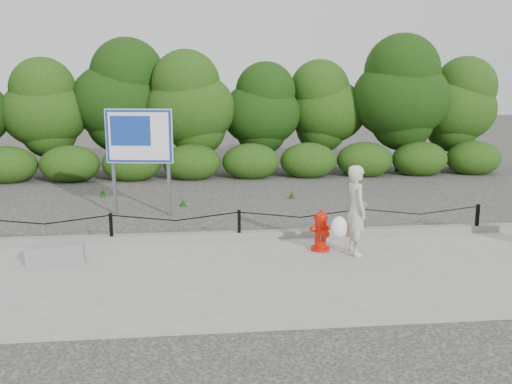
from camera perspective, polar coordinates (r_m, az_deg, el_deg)
The scene contains 9 objects.
ground at distance 10.92m, azimuth -1.77°, elevation -5.40°, with size 90.00×90.00×0.00m, color #2D2B28.
sidewalk at distance 9.02m, azimuth -0.78°, elevation -8.76°, with size 14.00×4.00×0.08m, color gray.
curb at distance 10.93m, azimuth -1.80°, elevation -4.57°, with size 14.00×0.22×0.14m, color slate.
chain_barrier at distance 10.80m, azimuth -1.79°, elevation -3.07°, with size 10.06×0.06×0.60m.
treeline at distance 19.43m, azimuth -2.40°, elevation 9.50°, with size 20.28×3.82×4.79m.
fire_hydrant at distance 10.17m, azimuth 6.83°, elevation -4.11°, with size 0.44×0.45×0.77m.
pedestrian at distance 9.93m, azimuth 10.38°, elevation -2.00°, with size 0.71×0.62×1.64m.
concrete_block at distance 10.12m, azimuth -20.36°, elevation -6.08°, with size 0.95×0.33×0.31m, color gray.
advertising_sign at distance 13.22m, azimuth -12.20°, elevation 5.27°, with size 1.59×0.36×2.57m.
Camera 1 is at (-0.79, -10.44, 3.11)m, focal length 38.00 mm.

